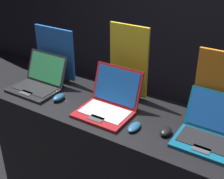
# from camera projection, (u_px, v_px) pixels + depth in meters

# --- Properties ---
(display_counter) EXTENTS (1.69, 0.56, 0.86)m
(display_counter) POSITION_uv_depth(u_px,v_px,m) (111.00, 160.00, 2.23)
(display_counter) COLOR black
(display_counter) RESTS_ON ground_plane
(laptop_front) EXTENTS (0.35, 0.33, 0.23)m
(laptop_front) POSITION_uv_depth(u_px,v_px,m) (39.00, 82.00, 2.27)
(laptop_front) COLOR black
(laptop_front) RESTS_ON display_counter
(mouse_front) EXTENTS (0.06, 0.11, 0.04)m
(mouse_front) POSITION_uv_depth(u_px,v_px,m) (59.00, 97.00, 2.13)
(mouse_front) COLOR navy
(mouse_front) RESTS_ON display_counter
(promo_stand_front) EXTENTS (0.35, 0.07, 0.41)m
(promo_stand_front) POSITION_uv_depth(u_px,v_px,m) (55.00, 55.00, 2.35)
(promo_stand_front) COLOR black
(promo_stand_front) RESTS_ON display_counter
(laptop_middle) EXTENTS (0.34, 0.34, 0.26)m
(laptop_middle) POSITION_uv_depth(u_px,v_px,m) (108.00, 103.00, 1.98)
(laptop_middle) COLOR maroon
(laptop_middle) RESTS_ON display_counter
(mouse_middle) EXTENTS (0.06, 0.12, 0.03)m
(mouse_middle) POSITION_uv_depth(u_px,v_px,m) (134.00, 127.00, 1.83)
(mouse_middle) COLOR navy
(mouse_middle) RESTS_ON display_counter
(promo_stand_middle) EXTENTS (0.28, 0.07, 0.51)m
(promo_stand_middle) POSITION_uv_depth(u_px,v_px,m) (128.00, 63.00, 2.09)
(promo_stand_middle) COLOR black
(promo_stand_middle) RESTS_ON display_counter
(laptop_back) EXTENTS (0.34, 0.33, 0.24)m
(laptop_back) POSITION_uv_depth(u_px,v_px,m) (210.00, 131.00, 1.72)
(laptop_back) COLOR #0F5170
(laptop_back) RESTS_ON display_counter
(mouse_back) EXTENTS (0.06, 0.09, 0.04)m
(mouse_back) POSITION_uv_depth(u_px,v_px,m) (166.00, 131.00, 1.78)
(mouse_back) COLOR black
(mouse_back) RESTS_ON display_counter
(promo_stand_back) EXTENTS (0.34, 0.07, 0.46)m
(promo_stand_back) POSITION_uv_depth(u_px,v_px,m) (224.00, 92.00, 1.79)
(promo_stand_back) COLOR black
(promo_stand_back) RESTS_ON display_counter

